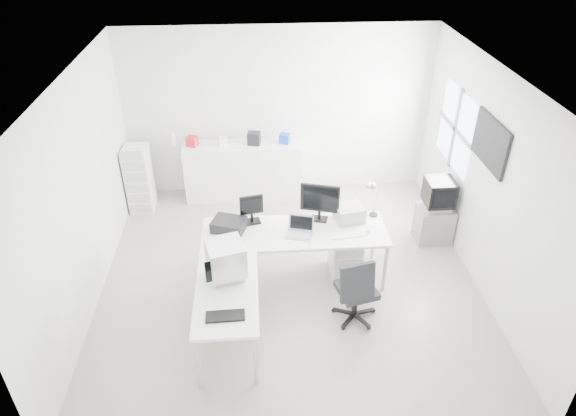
{
  "coord_description": "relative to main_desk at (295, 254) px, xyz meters",
  "views": [
    {
      "loc": [
        -0.4,
        -5.41,
        4.58
      ],
      "look_at": [
        0.0,
        0.2,
        1.0
      ],
      "focal_mm": 32.0,
      "sensor_mm": 36.0,
      "label": 1
    }
  ],
  "objects": [
    {
      "name": "crt_monitor",
      "position": [
        -0.85,
        -0.85,
        0.58
      ],
      "size": [
        0.44,
        0.44,
        0.41
      ],
      "primitive_type": null,
      "rotation": [
        0.0,
        0.0,
        0.27
      ],
      "color": "#B7B7BA",
      "rests_on": "side_desk"
    },
    {
      "name": "window",
      "position": [
        2.4,
        1.18,
        1.23
      ],
      "size": [
        0.02,
        1.2,
        1.1
      ],
      "primitive_type": null,
      "color": "white",
      "rests_on": "right_wall"
    },
    {
      "name": "lcd_monitor_large",
      "position": [
        0.35,
        0.25,
        0.64
      ],
      "size": [
        0.55,
        0.34,
        0.54
      ],
      "primitive_type": null,
      "rotation": [
        0.0,
        0.0,
        -0.27
      ],
      "color": "black",
      "rests_on": "main_desk"
    },
    {
      "name": "desk_lamp",
      "position": [
        1.1,
        0.3,
        0.63
      ],
      "size": [
        0.2,
        0.2,
        0.5
      ],
      "primitive_type": null,
      "rotation": [
        0.0,
        0.0,
        -0.23
      ],
      "color": "silver",
      "rests_on": "main_desk"
    },
    {
      "name": "left_wall",
      "position": [
        -2.58,
        -0.02,
        1.02
      ],
      "size": [
        0.02,
        5.0,
        2.8
      ],
      "primitive_type": "cube",
      "color": "silver",
      "rests_on": "floor"
    },
    {
      "name": "right_wall",
      "position": [
        2.42,
        -0.02,
        1.02
      ],
      "size": [
        0.02,
        5.0,
        2.8
      ],
      "primitive_type": "cube",
      "color": "silver",
      "rests_on": "floor"
    },
    {
      "name": "tv_cabinet",
      "position": [
        2.14,
        0.72,
        -0.1
      ],
      "size": [
        0.51,
        0.42,
        0.56
      ],
      "primitive_type": "cube",
      "color": "slate",
      "rests_on": "floor"
    },
    {
      "name": "back_wall",
      "position": [
        -0.08,
        2.48,
        1.02
      ],
      "size": [
        5.0,
        0.02,
        2.8
      ],
      "primitive_type": "cube",
      "color": "silver",
      "rests_on": "floor"
    },
    {
      "name": "side_desk",
      "position": [
        -0.85,
        -1.1,
        0.0
      ],
      "size": [
        0.7,
        1.4,
        0.75
      ],
      "primitive_type": null,
      "color": "white",
      "rests_on": "floor"
    },
    {
      "name": "clutter_box_c",
      "position": [
        -0.48,
        2.22,
        0.69
      ],
      "size": [
        0.23,
        0.21,
        0.2
      ],
      "primitive_type": "cube",
      "rotation": [
        0.0,
        0.0,
        -0.16
      ],
      "color": "black",
      "rests_on": "sideboard"
    },
    {
      "name": "laser_printer",
      "position": [
        0.75,
        0.22,
        0.48
      ],
      "size": [
        0.41,
        0.37,
        0.21
      ],
      "primitive_type": "cube",
      "rotation": [
        0.0,
        0.0,
        0.19
      ],
      "color": "#AFAFAF",
      "rests_on": "main_desk"
    },
    {
      "name": "main_desk",
      "position": [
        0.0,
        0.0,
        0.0
      ],
      "size": [
        2.4,
        0.8,
        0.75
      ],
      "primitive_type": null,
      "color": "white",
      "rests_on": "floor"
    },
    {
      "name": "inkjet_printer",
      "position": [
        -0.85,
        0.1,
        0.45
      ],
      "size": [
        0.49,
        0.44,
        0.15
      ],
      "primitive_type": "cube",
      "rotation": [
        0.0,
        0.0,
        -0.33
      ],
      "color": "black",
      "rests_on": "main_desk"
    },
    {
      "name": "filing_cabinet",
      "position": [
        -2.36,
        1.94,
        0.17
      ],
      "size": [
        0.38,
        0.45,
        1.08
      ],
      "primitive_type": "cube",
      "color": "white",
      "rests_on": "floor"
    },
    {
      "name": "clutter_box_b",
      "position": [
        -0.98,
        2.22,
        0.66
      ],
      "size": [
        0.15,
        0.13,
        0.14
      ],
      "primitive_type": "cube",
      "rotation": [
        0.0,
        0.0,
        0.1
      ],
      "color": "white",
      "rests_on": "sideboard"
    },
    {
      "name": "clutter_box_a",
      "position": [
        -1.48,
        2.22,
        0.67
      ],
      "size": [
        0.21,
        0.2,
        0.16
      ],
      "primitive_type": "cube",
      "rotation": [
        0.0,
        0.0,
        -0.41
      ],
      "color": "red",
      "rests_on": "sideboard"
    },
    {
      "name": "clutter_bottle",
      "position": [
        -1.78,
        2.26,
        0.7
      ],
      "size": [
        0.07,
        0.07,
        0.22
      ],
      "primitive_type": "cylinder",
      "color": "white",
      "rests_on": "sideboard"
    },
    {
      "name": "ceiling",
      "position": [
        -0.08,
        -0.02,
        2.42
      ],
      "size": [
        5.0,
        5.0,
        0.01
      ],
      "primitive_type": "cube",
      "color": "white",
      "rests_on": "back_wall"
    },
    {
      "name": "clutter_box_d",
      "position": [
        0.02,
        2.22,
        0.67
      ],
      "size": [
        0.2,
        0.19,
        0.16
      ],
      "primitive_type": "cube",
      "rotation": [
        0.0,
        0.0,
        -0.36
      ],
      "color": "#1A3EB8",
      "rests_on": "sideboard"
    },
    {
      "name": "floor",
      "position": [
        -0.08,
        -0.02,
        -0.38
      ],
      "size": [
        5.0,
        5.0,
        0.01
      ],
      "primitive_type": "cube",
      "color": "beige",
      "rests_on": "ground"
    },
    {
      "name": "wall_picture",
      "position": [
        2.39,
        0.08,
        1.52
      ],
      "size": [
        0.04,
        0.9,
        0.6
      ],
      "primitive_type": null,
      "color": "black",
      "rests_on": "right_wall"
    },
    {
      "name": "lcd_monitor_small",
      "position": [
        -0.55,
        0.25,
        0.57
      ],
      "size": [
        0.34,
        0.24,
        0.39
      ],
      "primitive_type": null,
      "rotation": [
        0.0,
        0.0,
        0.22
      ],
      "color": "black",
      "rests_on": "main_desk"
    },
    {
      "name": "white_keyboard",
      "position": [
        0.65,
        -0.15,
        0.38
      ],
      "size": [
        0.41,
        0.18,
        0.02
      ],
      "primitive_type": "cube",
      "rotation": [
        0.0,
        0.0,
        0.14
      ],
      "color": "white",
      "rests_on": "main_desk"
    },
    {
      "name": "drawer_pedestal",
      "position": [
        0.7,
        0.05,
        -0.08
      ],
      "size": [
        0.4,
        0.5,
        0.6
      ],
      "primitive_type": "cube",
      "color": "white",
      "rests_on": "floor"
    },
    {
      "name": "laptop",
      "position": [
        0.05,
        -0.1,
        0.5
      ],
      "size": [
        0.46,
        0.47,
        0.25
      ],
      "primitive_type": null,
      "rotation": [
        0.0,
        0.0,
        -0.28
      ],
      "color": "#B7B7BA",
      "rests_on": "main_desk"
    },
    {
      "name": "black_keyboard",
      "position": [
        -0.85,
        -1.5,
        0.39
      ],
      "size": [
        0.41,
        0.17,
        0.03
      ],
      "primitive_type": "cube",
      "rotation": [
        0.0,
        0.0,
        0.03
      ],
      "color": "black",
      "rests_on": "side_desk"
    },
    {
      "name": "white_mouse",
      "position": [
        0.95,
        -0.1,
        0.4
      ],
      "size": [
        0.06,
        0.06,
        0.06
      ],
      "primitive_type": "sphere",
      "color": "white",
      "rests_on": "main_desk"
    },
    {
      "name": "sideboard",
      "position": [
        -0.68,
        2.22,
        0.11
      ],
      "size": [
        1.93,
        0.48,
        0.97
      ],
      "primitive_type": "cube",
      "color": "white",
      "rests_on": "floor"
    },
    {
      "name": "crt_tv",
      "position": [
        2.14,
        0.72,
        0.41
      ],
      "size": [
        0.5,
        0.48,
        0.45
      ],
      "primitive_type": null,
      "color": "black",
      "rests_on": "tv_cabinet"
    },
    {
      "name": "office_chair",
      "position": [
        0.68,
        -0.84,
        0.12
      ],
      "size": [
        0.68,
        0.68,
        0.98
      ],
      "primitive_type": null,
      "rotation": [
        0.0,
        0.0,
        0.24
      ],
      "color": "#262A2C",
      "rests_on": "floor"
    }
  ]
}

